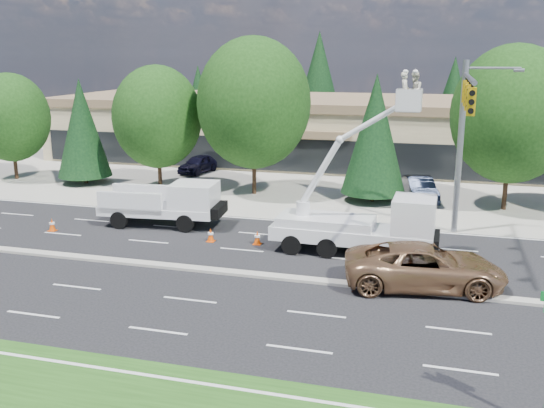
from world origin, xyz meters
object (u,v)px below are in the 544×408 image
(utility_pickup, at_px, (168,208))
(minivan, at_px, (425,266))
(signal_mast, at_px, (464,123))
(bucket_truck, at_px, (368,217))

(utility_pickup, height_order, minivan, utility_pickup)
(utility_pickup, bearing_deg, minivan, -27.41)
(signal_mast, relative_size, bucket_truck, 1.18)
(minivan, bearing_deg, signal_mast, -21.03)
(bucket_truck, relative_size, minivan, 1.33)
(minivan, bearing_deg, utility_pickup, 58.69)
(bucket_truck, height_order, minivan, bucket_truck)
(bucket_truck, bearing_deg, utility_pickup, 170.94)
(signal_mast, distance_m, utility_pickup, 16.16)
(signal_mast, distance_m, minivan, 8.36)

